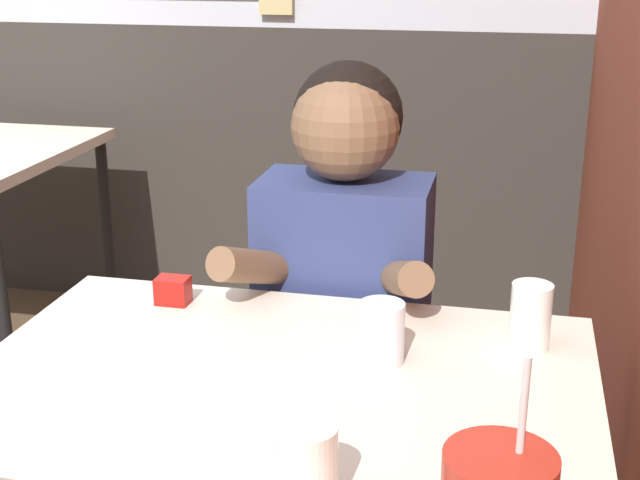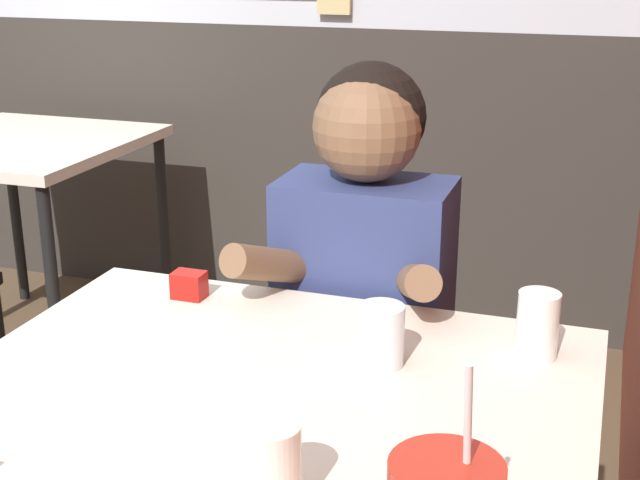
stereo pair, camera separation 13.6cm
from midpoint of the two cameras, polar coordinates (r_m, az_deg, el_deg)
The scene contains 7 objects.
main_table at distance 1.34m, azimuth -1.57°, elevation -13.16°, with size 0.97×0.88×0.76m.
background_table at distance 3.18m, azimuth -17.36°, elevation 4.64°, with size 0.74×0.78×0.76m.
person_seated at distance 1.85m, azimuth 4.92°, elevation -5.90°, with size 0.42×0.41×1.18m.
glass_near_pitcher at distance 1.41m, azimuth 6.70°, elevation -6.13°, with size 0.07×0.07×0.10m.
glass_center at distance 1.48m, azimuth 16.34°, elevation -5.32°, with size 0.07×0.07×0.11m.
glass_far_side at distance 1.07m, azimuth 0.61°, elevation -14.48°, with size 0.07×0.07×0.11m.
condiment_ketchup at distance 1.68m, azimuth -6.09°, elevation -2.93°, with size 0.06×0.04×0.05m.
Camera 2 is at (1.30, -0.68, 1.40)m, focal length 50.00 mm.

